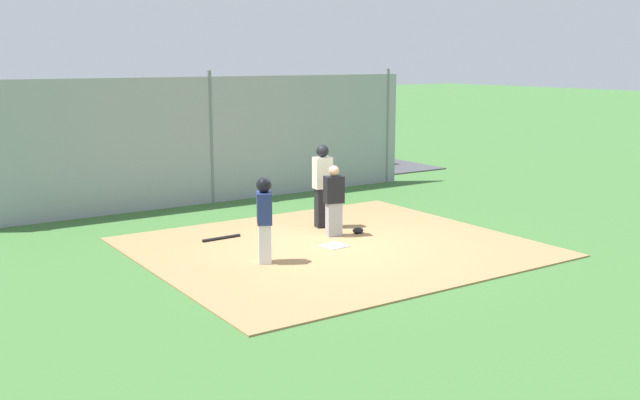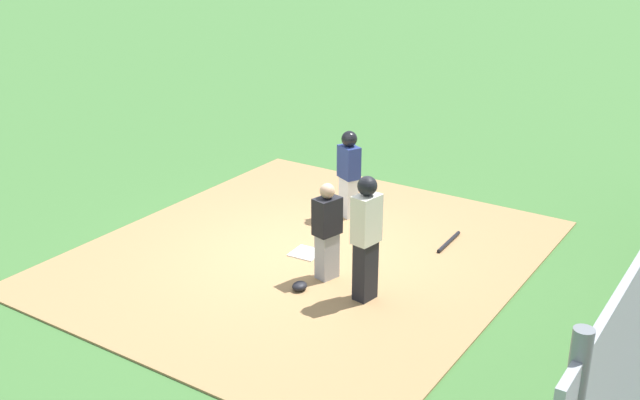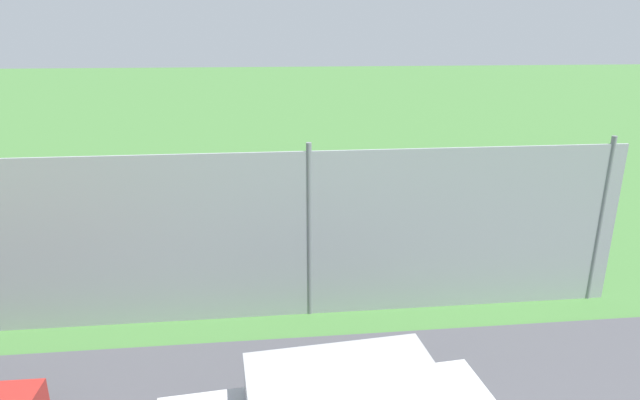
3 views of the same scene
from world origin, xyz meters
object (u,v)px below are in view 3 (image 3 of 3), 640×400
Objects in this scene: catcher at (276,201)px; baseball_bat at (357,236)px; umpire at (267,203)px; runner at (349,185)px; home_plate at (293,217)px; catcher_mask at (257,224)px.

baseball_bat is at bearing -101.28° from catcher.
catcher is 0.81× the size of umpire.
umpire is 2.12× the size of baseball_bat.
home_plate is at bearing 34.99° from runner.
runner is (1.68, 0.25, 0.86)m from home_plate.
catcher reaches higher than catcher_mask.
catcher_mask is (-1.04, -0.60, 0.05)m from home_plate.
catcher_mask is at bearing 92.81° from catcher.
home_plate is at bearing 30.05° from catcher_mask.
runner is 6.46× the size of catcher_mask.
umpire is at bearing -71.57° from catcher_mask.
catcher_mask is (-2.62, 1.12, 0.03)m from baseball_bat.
catcher is at bearing -8.27° from umpire.
catcher_mask is at bearing -25.33° from baseball_bat.
runner is 1.82× the size of baseball_bat.
catcher_mask is at bearing 27.50° from umpire.
catcher_mask is at bearing 43.91° from runner.
catcher reaches higher than baseball_bat.
home_plate is at bearing -17.18° from umpire.
baseball_bat is 3.55× the size of catcher_mask.
baseball_bat is at bearing -86.40° from umpire.
umpire is 2.99m from runner.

